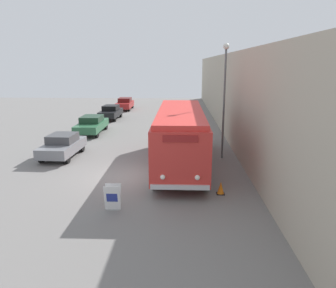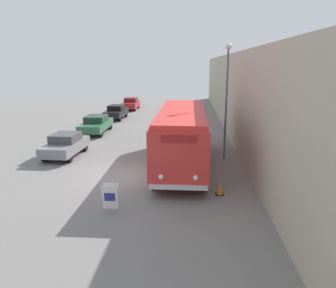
# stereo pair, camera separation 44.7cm
# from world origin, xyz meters

# --- Properties ---
(ground_plane) EXTENTS (80.00, 80.00, 0.00)m
(ground_plane) POSITION_xyz_m (0.00, 0.00, 0.00)
(ground_plane) COLOR slate
(building_wall_right) EXTENTS (0.30, 60.00, 6.47)m
(building_wall_right) POSITION_xyz_m (6.49, 10.00, 3.24)
(building_wall_right) COLOR #B2A893
(building_wall_right) RESTS_ON ground_plane
(vintage_bus) EXTENTS (2.63, 10.33, 3.20)m
(vintage_bus) POSITION_xyz_m (2.80, 2.15, 1.82)
(vintage_bus) COLOR black
(vintage_bus) RESTS_ON ground_plane
(sign_board) EXTENTS (0.63, 0.39, 1.03)m
(sign_board) POSITION_xyz_m (0.13, -3.91, 0.50)
(sign_board) COLOR gray
(sign_board) RESTS_ON ground_plane
(streetlamp) EXTENTS (0.36, 0.36, 6.83)m
(streetlamp) POSITION_xyz_m (5.38, 3.70, 4.39)
(streetlamp) COLOR #595E60
(streetlamp) RESTS_ON ground_plane
(parked_car_near) EXTENTS (1.94, 4.08, 1.43)m
(parked_car_near) POSITION_xyz_m (-4.53, 3.57, 0.73)
(parked_car_near) COLOR black
(parked_car_near) RESTS_ON ground_plane
(parked_car_mid) EXTENTS (1.92, 4.80, 1.45)m
(parked_car_mid) POSITION_xyz_m (-4.63, 10.77, 0.76)
(parked_car_mid) COLOR black
(parked_car_mid) RESTS_ON ground_plane
(parked_car_far) EXTENTS (1.88, 4.29, 1.45)m
(parked_car_far) POSITION_xyz_m (-4.53, 17.97, 0.76)
(parked_car_far) COLOR black
(parked_car_far) RESTS_ON ground_plane
(parked_car_distant) EXTENTS (1.78, 4.48, 1.49)m
(parked_car_distant) POSITION_xyz_m (-4.29, 25.47, 0.76)
(parked_car_distant) COLOR black
(parked_car_distant) RESTS_ON ground_plane
(traffic_cone) EXTENTS (0.36, 0.36, 0.58)m
(traffic_cone) POSITION_xyz_m (4.62, -2.14, 0.28)
(traffic_cone) COLOR black
(traffic_cone) RESTS_ON ground_plane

